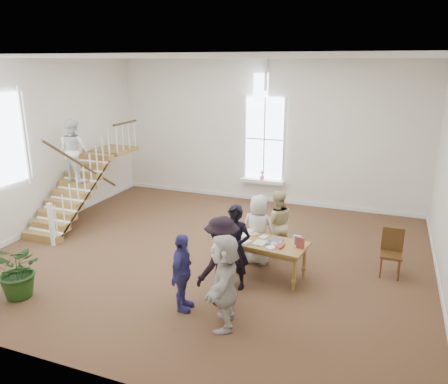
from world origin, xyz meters
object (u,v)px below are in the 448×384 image
at_px(elderly_woman, 258,229).
at_px(woman_cluster_b, 222,261).
at_px(side_chair, 392,249).
at_px(police_officer, 235,247).
at_px(floor_plant, 19,270).
at_px(library_table, 265,245).
at_px(woman_cluster_a, 182,273).
at_px(person_yellow, 277,224).
at_px(woman_cluster_c, 225,281).

relative_size(elderly_woman, woman_cluster_b, 0.92).
distance_m(woman_cluster_b, side_chair, 3.81).
bearing_deg(police_officer, floor_plant, -149.11).
height_order(library_table, elderly_woman, elderly_woman).
bearing_deg(woman_cluster_a, side_chair, -57.59).
height_order(person_yellow, woman_cluster_c, woman_cluster_c).
relative_size(elderly_woman, floor_plant, 1.41).
height_order(elderly_woman, woman_cluster_c, woman_cluster_c).
xyz_separation_m(library_table, elderly_woman, (-0.34, 0.60, 0.09)).
height_order(library_table, police_officer, police_officer).
bearing_deg(woman_cluster_a, elderly_woman, -23.07).
bearing_deg(woman_cluster_a, library_table, -36.94).
bearing_deg(side_chair, woman_cluster_a, -141.44).
bearing_deg(library_table, elderly_woman, 126.70).
relative_size(police_officer, woman_cluster_c, 1.03).
distance_m(elderly_woman, side_chair, 2.88).
relative_size(police_officer, woman_cluster_a, 1.17).
bearing_deg(side_chair, person_yellow, 178.85).
bearing_deg(woman_cluster_a, floor_plant, 96.39).
height_order(person_yellow, side_chair, person_yellow).
relative_size(elderly_woman, person_yellow, 1.00).
distance_m(police_officer, person_yellow, 1.80).
xyz_separation_m(woman_cluster_b, woman_cluster_c, (0.30, -0.65, -0.02)).
distance_m(library_table, woman_cluster_c, 2.00).
bearing_deg(woman_cluster_b, police_officer, -155.54).
height_order(police_officer, elderly_woman, police_officer).
xyz_separation_m(police_officer, floor_plant, (-3.75, -1.86, -0.30)).
bearing_deg(police_officer, woman_cluster_c, -73.42).
relative_size(person_yellow, side_chair, 1.55).
distance_m(library_table, side_chair, 2.71).
bearing_deg(person_yellow, police_officer, 54.53).
xyz_separation_m(woman_cluster_c, floor_plant, (-4.03, -0.52, -0.28)).
relative_size(library_table, police_officer, 1.03).
bearing_deg(woman_cluster_c, library_table, 160.54).
distance_m(elderly_woman, woman_cluster_b, 1.95).
bearing_deg(woman_cluster_c, woman_cluster_a, -117.56).
distance_m(woman_cluster_a, woman_cluster_c, 0.93).
bearing_deg(person_yellow, woman_cluster_c, 65.33).
xyz_separation_m(police_officer, woman_cluster_b, (-0.01, -0.69, -0.00)).
bearing_deg(floor_plant, side_chair, 28.17).
bearing_deg(woman_cluster_b, library_table, -173.22).
bearing_deg(woman_cluster_b, elderly_woman, -157.84).
height_order(woman_cluster_a, woman_cluster_b, woman_cluster_b).
relative_size(woman_cluster_b, woman_cluster_c, 1.03).
distance_m(woman_cluster_c, floor_plant, 4.08).
xyz_separation_m(police_officer, woman_cluster_c, (0.29, -1.34, -0.02)).
relative_size(elderly_woman, woman_cluster_c, 0.95).
bearing_deg(police_officer, library_table, 60.29).
bearing_deg(police_officer, woman_cluster_b, -86.52).
relative_size(woman_cluster_a, woman_cluster_b, 0.85).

